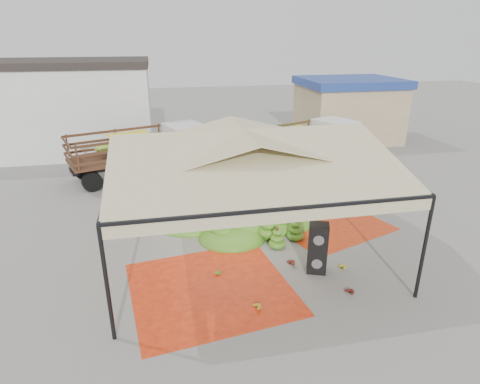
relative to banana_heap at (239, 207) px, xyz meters
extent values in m
plane|color=slate|center=(-0.17, -1.55, -0.67)|extent=(90.00, 90.00, 0.00)
cylinder|color=black|center=(-4.17, -5.55, 0.83)|extent=(0.10, 0.10, 3.00)
cylinder|color=black|center=(3.83, -5.55, 0.83)|extent=(0.10, 0.10, 3.00)
cylinder|color=black|center=(-4.17, 2.45, 0.83)|extent=(0.10, 0.10, 3.00)
cylinder|color=black|center=(3.83, 2.45, 0.83)|extent=(0.10, 0.10, 3.00)
pyramid|color=#C2B089|center=(-0.17, -1.55, 2.83)|extent=(8.00, 8.00, 1.00)
cube|color=black|center=(-0.17, -1.55, 2.33)|extent=(8.00, 8.00, 0.08)
cube|color=#C2B089|center=(-0.17, -1.55, 2.15)|extent=(8.00, 8.00, 0.36)
cube|color=silver|center=(-10.17, 12.45, 1.83)|extent=(14.00, 6.00, 5.00)
cube|color=black|center=(-10.17, 12.45, 4.53)|extent=(14.30, 6.30, 0.40)
cube|color=tan|center=(9.83, 11.45, 1.13)|extent=(6.00, 5.00, 3.60)
cube|color=navy|center=(9.83, 11.45, 3.18)|extent=(6.30, 5.30, 0.50)
cube|color=red|center=(-1.64, -4.00, -0.66)|extent=(4.92, 4.74, 0.01)
cube|color=#DC4514|center=(3.22, -0.44, -0.66)|extent=(5.14, 5.26, 0.01)
ellipsoid|color=#40801A|center=(0.00, 0.00, 0.00)|extent=(7.66, 7.05, 1.33)
ellipsoid|color=gold|center=(2.40, -3.83, -0.57)|extent=(0.48, 0.42, 0.20)
ellipsoid|color=gold|center=(-0.64, -5.18, -0.57)|extent=(0.50, 0.44, 0.20)
ellipsoid|color=#5D1E15|center=(0.92, -3.29, -0.55)|extent=(0.53, 0.45, 0.22)
ellipsoid|color=#5A1814|center=(2.06, -5.07, -0.57)|extent=(0.50, 0.44, 0.20)
ellipsoid|color=#447718|center=(-1.36, -3.26, -0.57)|extent=(0.53, 0.52, 0.19)
ellipsoid|color=#4A7E1A|center=(-2.65, -1.38, 1.95)|extent=(0.24, 0.24, 0.20)
ellipsoid|color=#4A7E1A|center=(-1.15, -1.38, 1.95)|extent=(0.24, 0.24, 0.20)
ellipsoid|color=#4A7E1A|center=(0.35, -1.38, 1.95)|extent=(0.24, 0.24, 0.20)
cube|color=black|center=(1.64, -3.75, -0.27)|extent=(0.71, 0.67, 0.79)
cube|color=black|center=(1.64, -3.75, 0.52)|extent=(0.71, 0.67, 0.79)
imported|color=gray|center=(0.34, 3.56, 0.11)|extent=(0.61, 0.44, 1.56)
cube|color=#512B1B|center=(-4.54, 6.28, 0.40)|extent=(5.58, 3.94, 0.12)
cube|color=silver|center=(-1.38, 7.42, 0.51)|extent=(2.49, 2.73, 2.34)
cylinder|color=black|center=(-5.91, 4.70, -0.21)|extent=(0.97, 0.60, 0.92)
cylinder|color=black|center=(-6.61, 6.61, -0.21)|extent=(0.97, 0.60, 0.92)
cylinder|color=black|center=(-2.85, 5.81, -0.21)|extent=(0.97, 0.60, 0.92)
cylinder|color=black|center=(-3.54, 7.72, -0.21)|extent=(0.97, 0.60, 0.92)
cylinder|color=black|center=(-1.22, 6.39, -0.21)|extent=(0.97, 0.60, 0.92)
cylinder|color=black|center=(-1.92, 8.31, -0.21)|extent=(0.97, 0.60, 0.92)
ellipsoid|color=#5D821B|center=(-4.54, 6.28, 0.91)|extent=(4.45, 3.11, 0.71)
cube|color=gold|center=(-4.06, 6.45, 1.32)|extent=(2.61, 2.60, 0.25)
cube|color=#513D1B|center=(4.11, 6.05, 0.37)|extent=(5.41, 4.03, 0.12)
cube|color=silver|center=(7.08, 7.34, 0.46)|extent=(2.48, 2.69, 2.26)
cylinder|color=black|center=(2.87, 4.44, -0.22)|extent=(0.93, 0.62, 0.88)
cylinder|color=black|center=(2.09, 6.25, -0.22)|extent=(0.93, 0.62, 0.88)
cylinder|color=black|center=(5.76, 5.70, -0.22)|extent=(0.93, 0.62, 0.88)
cylinder|color=black|center=(4.98, 7.50, -0.22)|extent=(0.93, 0.62, 0.88)
cylinder|color=black|center=(7.30, 6.36, -0.22)|extent=(0.93, 0.62, 0.88)
cylinder|color=black|center=(6.51, 8.16, -0.22)|extent=(0.93, 0.62, 0.88)
ellipsoid|color=#457318|center=(4.11, 6.05, 0.86)|extent=(4.31, 3.19, 0.69)
cube|color=#C5D517|center=(4.56, 6.25, 1.25)|extent=(2.58, 2.58, 0.24)
camera|label=1|loc=(-2.78, -13.60, 6.08)|focal=30.00mm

